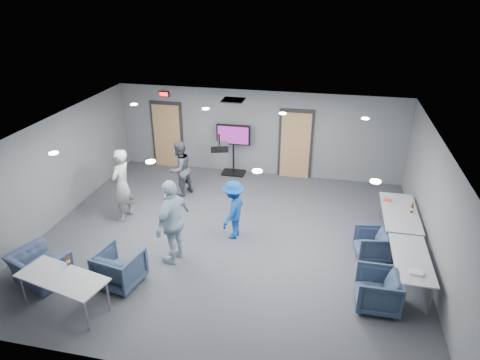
% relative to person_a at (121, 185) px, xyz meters
% --- Properties ---
extents(floor, '(9.00, 9.00, 0.00)m').
position_rel_person_a_xyz_m(floor, '(2.89, -0.40, -0.96)').
color(floor, '#3A3D42').
rests_on(floor, ground).
extents(ceiling, '(9.00, 9.00, 0.00)m').
position_rel_person_a_xyz_m(ceiling, '(2.89, -0.40, 1.74)').
color(ceiling, white).
rests_on(ceiling, wall_back).
extents(wall_back, '(9.00, 0.02, 2.70)m').
position_rel_person_a_xyz_m(wall_back, '(2.89, 3.60, 0.39)').
color(wall_back, slate).
rests_on(wall_back, floor).
extents(wall_front, '(9.00, 0.02, 2.70)m').
position_rel_person_a_xyz_m(wall_front, '(2.89, -4.40, 0.39)').
color(wall_front, slate).
rests_on(wall_front, floor).
extents(wall_left, '(0.02, 8.00, 2.70)m').
position_rel_person_a_xyz_m(wall_left, '(-1.61, -0.40, 0.39)').
color(wall_left, slate).
rests_on(wall_left, floor).
extents(wall_right, '(0.02, 8.00, 2.70)m').
position_rel_person_a_xyz_m(wall_right, '(7.39, -0.40, 0.39)').
color(wall_right, slate).
rests_on(wall_right, floor).
extents(door_left, '(1.06, 0.17, 2.24)m').
position_rel_person_a_xyz_m(door_left, '(-0.11, 3.56, 0.11)').
color(door_left, black).
rests_on(door_left, wall_back).
extents(door_right, '(1.06, 0.17, 2.24)m').
position_rel_person_a_xyz_m(door_right, '(4.09, 3.56, 0.11)').
color(door_right, black).
rests_on(door_right, wall_back).
extents(exit_sign, '(0.32, 0.08, 0.16)m').
position_rel_person_a_xyz_m(exit_sign, '(-0.11, 3.54, 1.49)').
color(exit_sign, black).
rests_on(exit_sign, wall_back).
extents(hvac_diffuser, '(0.60, 0.60, 0.03)m').
position_rel_person_a_xyz_m(hvac_diffuser, '(2.39, 2.40, 1.72)').
color(hvac_diffuser, black).
rests_on(hvac_diffuser, ceiling).
extents(downlights, '(6.18, 3.78, 0.02)m').
position_rel_person_a_xyz_m(downlights, '(2.89, -0.40, 1.72)').
color(downlights, white).
rests_on(downlights, ceiling).
extents(person_a, '(0.53, 0.75, 1.93)m').
position_rel_person_a_xyz_m(person_a, '(0.00, 0.00, 0.00)').
color(person_a, gray).
rests_on(person_a, floor).
extents(person_b, '(0.89, 0.97, 1.62)m').
position_rel_person_a_xyz_m(person_b, '(0.98, 1.61, -0.15)').
color(person_b, '#4C505B').
rests_on(person_b, floor).
extents(person_c, '(0.73, 1.23, 1.96)m').
position_rel_person_a_xyz_m(person_c, '(1.93, -1.46, 0.02)').
color(person_c, '#A7C0D6').
rests_on(person_c, floor).
extents(person_d, '(0.70, 1.04, 1.48)m').
position_rel_person_a_xyz_m(person_d, '(3.00, -0.27, -0.22)').
color(person_d, '#164495').
rests_on(person_d, floor).
extents(chair_right_b, '(0.83, 0.81, 0.66)m').
position_rel_person_a_xyz_m(chair_right_b, '(6.24, -0.43, -0.63)').
color(chair_right_b, '#384561').
rests_on(chair_right_b, floor).
extents(chair_right_c, '(0.83, 0.81, 0.75)m').
position_rel_person_a_xyz_m(chair_right_c, '(6.24, -2.09, -0.59)').
color(chair_right_c, '#36475E').
rests_on(chair_right_c, floor).
extents(chair_front_a, '(0.98, 1.00, 0.78)m').
position_rel_person_a_xyz_m(chair_front_a, '(1.13, -2.50, -0.57)').
color(chair_front_a, '#36465E').
rests_on(chair_front_a, floor).
extents(chair_front_b, '(1.30, 1.22, 0.68)m').
position_rel_person_a_xyz_m(chair_front_b, '(-0.52, -2.80, -0.62)').
color(chair_front_b, '#3B4766').
rests_on(chair_front_b, floor).
extents(table_right_a, '(0.81, 1.95, 0.73)m').
position_rel_person_a_xyz_m(table_right_a, '(6.89, 0.51, -0.27)').
color(table_right_a, silver).
rests_on(table_right_a, floor).
extents(table_right_b, '(0.72, 1.73, 0.73)m').
position_rel_person_a_xyz_m(table_right_b, '(6.89, -1.39, -0.28)').
color(table_right_b, silver).
rests_on(table_right_b, floor).
extents(table_front_left, '(1.85, 1.09, 0.73)m').
position_rel_person_a_xyz_m(table_front_left, '(0.45, -3.40, -0.28)').
color(table_front_left, silver).
rests_on(table_front_left, floor).
extents(bottle_front, '(0.07, 0.07, 0.26)m').
position_rel_person_a_xyz_m(bottle_front, '(0.37, -3.03, -0.14)').
color(bottle_front, '#56330E').
rests_on(bottle_front, table_front_left).
extents(bottle_right, '(0.07, 0.07, 0.28)m').
position_rel_person_a_xyz_m(bottle_right, '(7.14, 0.52, -0.13)').
color(bottle_right, '#56330E').
rests_on(bottle_right, table_right_a).
extents(snack_box, '(0.20, 0.16, 0.04)m').
position_rel_person_a_xyz_m(snack_box, '(6.64, 1.01, -0.21)').
color(snack_box, '#E04538').
rests_on(snack_box, table_right_a).
extents(wrapper, '(0.26, 0.19, 0.05)m').
position_rel_person_a_xyz_m(wrapper, '(6.89, -1.91, -0.21)').
color(wrapper, silver).
rests_on(wrapper, table_right_b).
extents(tv_stand, '(1.07, 0.51, 1.65)m').
position_rel_person_a_xyz_m(tv_stand, '(2.16, 3.35, -0.03)').
color(tv_stand, black).
rests_on(tv_stand, floor).
extents(projector, '(0.46, 0.42, 0.37)m').
position_rel_person_a_xyz_m(projector, '(2.74, -0.48, 1.44)').
color(projector, black).
rests_on(projector, ceiling).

